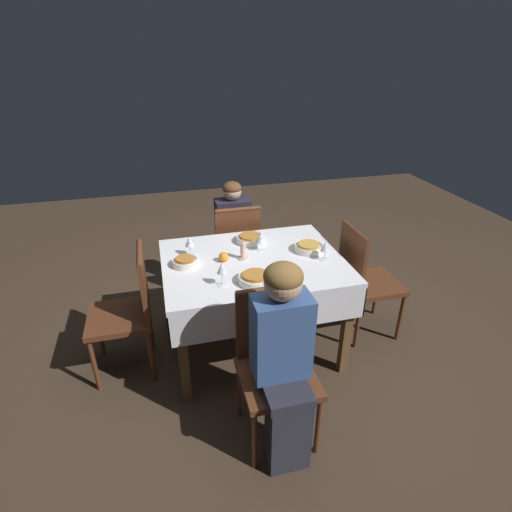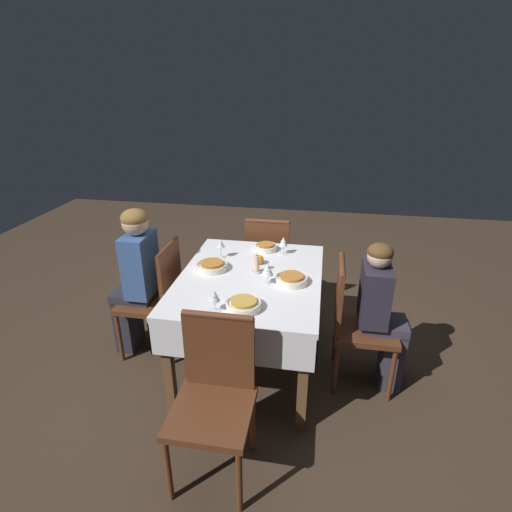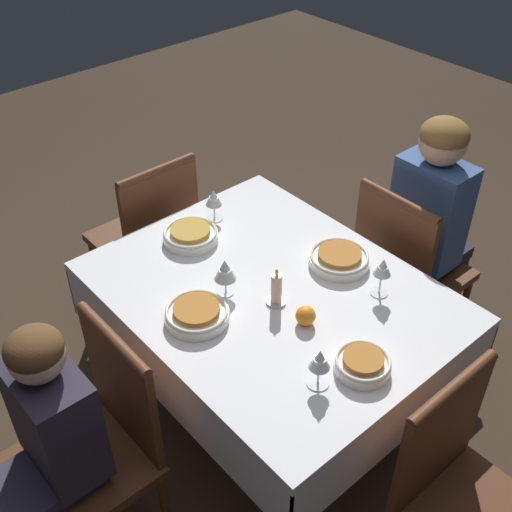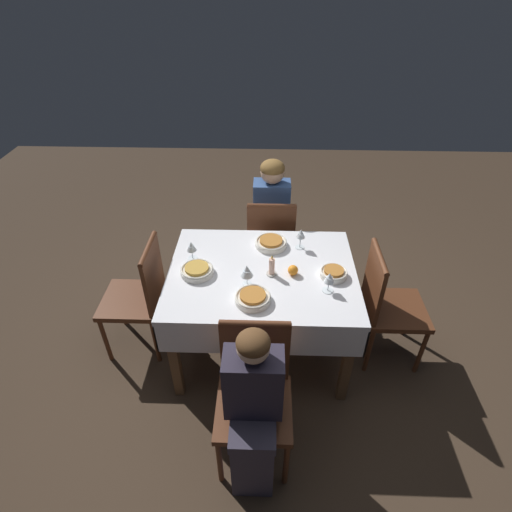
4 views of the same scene
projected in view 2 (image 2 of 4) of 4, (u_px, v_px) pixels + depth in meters
The scene contains 18 objects.
ground_plane at pixel (251, 364), 3.08m from camera, with size 8.00×8.00×0.00m, color #3D2D21.
dining_table at pixel (250, 288), 2.81m from camera, with size 1.25×0.98×0.76m.
chair_south at pixel (157, 294), 3.04m from camera, with size 0.42×0.42×0.92m.
chair_north at pixel (355, 319), 2.73m from camera, with size 0.42×0.42×0.92m.
chair_west at pixel (269, 258), 3.65m from camera, with size 0.42×0.42×0.92m.
chair_east at pixel (214, 392), 2.09m from camera, with size 0.42×0.42×0.92m.
person_adult_denim at pixel (135, 274), 3.00m from camera, with size 0.30×0.34×1.18m.
person_child_dark at pixel (382, 311), 2.67m from camera, with size 0.30×0.33×1.07m.
bowl_south at pixel (212, 266), 2.85m from camera, with size 0.23×0.23×0.06m.
wine_glass_south at pixel (221, 244), 3.00m from camera, with size 0.06×0.06×0.15m.
bowl_north at pixel (292, 279), 2.66m from camera, with size 0.22×0.22×0.06m.
wine_glass_north at pixel (267, 270), 2.62m from camera, with size 0.08×0.08×0.15m.
bowl_west at pixel (266, 247), 3.17m from camera, with size 0.18×0.18×0.06m.
wine_glass_west at pixel (283, 242), 3.07m from camera, with size 0.07×0.07×0.14m.
bowl_east at pixel (244, 304), 2.36m from camera, with size 0.22×0.22×0.06m.
wine_glass_east at pixel (214, 296), 2.31m from camera, with size 0.07×0.07×0.14m.
candle_centerpiece at pixel (257, 265), 2.79m from camera, with size 0.07×0.07×0.15m.
orange_fruit at pixel (259, 260), 2.93m from camera, with size 0.07×0.07×0.07m, color orange.
Camera 2 is at (2.43, 0.46, 2.01)m, focal length 28.00 mm.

